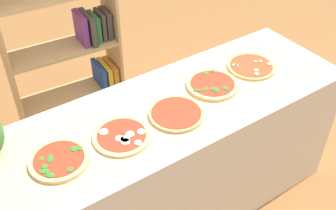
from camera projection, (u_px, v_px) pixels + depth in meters
name	position (u px, v px, depth m)	size (l,w,h in m)	color
ground_plane	(168.00, 208.00, 2.83)	(12.00, 12.00, 0.00)	brown
counter	(168.00, 164.00, 2.55)	(2.23, 0.71, 0.90)	beige
parchment_paper	(168.00, 108.00, 2.26)	(1.93, 0.56, 0.00)	tan
pizza_spinach_0	(59.00, 160.00, 1.94)	(0.29, 0.29, 0.03)	#DBB26B
pizza_mozzarella_1	(122.00, 136.00, 2.07)	(0.30, 0.30, 0.02)	#DBB26B
pizza_plain_2	(176.00, 114.00, 2.21)	(0.30, 0.30, 0.02)	tan
pizza_spinach_3	(212.00, 85.00, 2.41)	(0.31, 0.31, 0.03)	#DBB26B
pizza_mushroom_4	(251.00, 66.00, 2.57)	(0.30, 0.30, 0.02)	tan
bookshelf	(77.00, 49.00, 2.96)	(0.81, 0.35, 1.65)	tan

